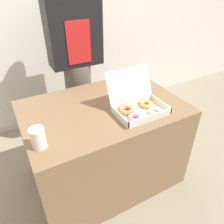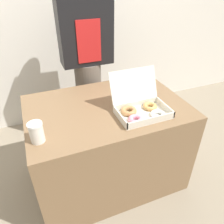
{
  "view_description": "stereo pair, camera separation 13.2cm",
  "coord_description": "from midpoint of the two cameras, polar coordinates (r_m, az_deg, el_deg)",
  "views": [
    {
      "loc": [
        -0.57,
        -1.18,
        1.53
      ],
      "look_at": [
        -0.04,
        -0.21,
        0.8
      ],
      "focal_mm": 35.0,
      "sensor_mm": 36.0,
      "label": 1
    },
    {
      "loc": [
        -0.45,
        -1.24,
        1.53
      ],
      "look_at": [
        -0.04,
        -0.21,
        0.8
      ],
      "focal_mm": 35.0,
      "sensor_mm": 36.0,
      "label": 2
    }
  ],
  "objects": [
    {
      "name": "ground_plane",
      "position": [
        2.02,
        0.81,
        -15.96
      ],
      "size": [
        14.0,
        14.0,
        0.0
      ],
      "primitive_type": "plane",
      "color": "gray"
    },
    {
      "name": "table",
      "position": [
        1.76,
        0.9,
        -8.37
      ],
      "size": [
        1.13,
        0.77,
        0.71
      ],
      "color": "brown",
      "rests_on": "ground_plane"
    },
    {
      "name": "donut_box",
      "position": [
        1.47,
        10.05,
        1.03
      ],
      "size": [
        0.34,
        0.32,
        0.26
      ],
      "color": "silver",
      "rests_on": "table"
    },
    {
      "name": "coffee_cup",
      "position": [
        1.25,
        -16.3,
        -5.25
      ],
      "size": [
        0.08,
        0.08,
        0.12
      ],
      "color": "silver",
      "rests_on": "table"
    },
    {
      "name": "person_customer",
      "position": [
        2.0,
        -4.66,
        13.43
      ],
      "size": [
        0.44,
        0.24,
        1.58
      ],
      "color": "#665B51",
      "rests_on": "ground_plane"
    }
  ]
}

